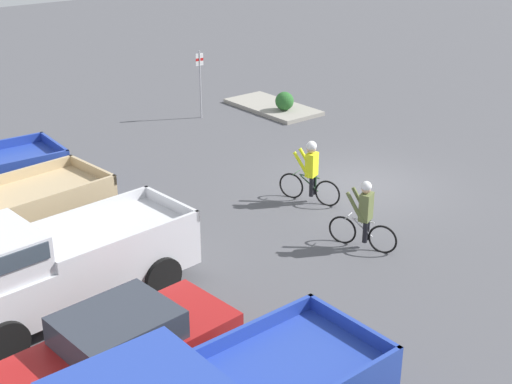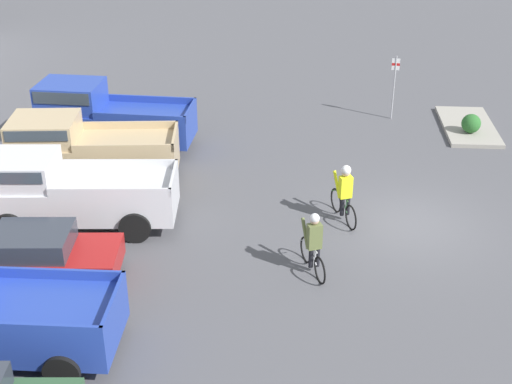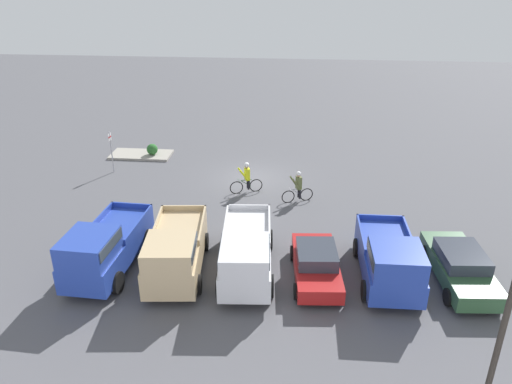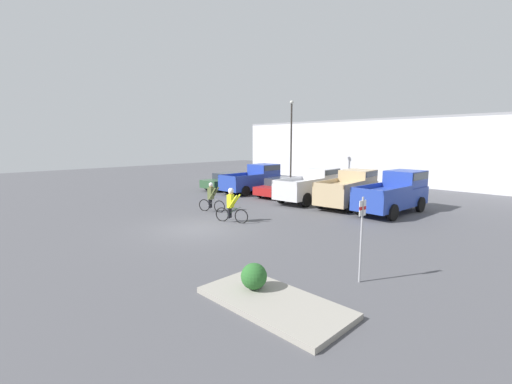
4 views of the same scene
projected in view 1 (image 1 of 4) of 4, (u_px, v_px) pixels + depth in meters
name	position (u px, v px, depth m)	size (l,w,h in m)	color
ground_plane	(361.00, 185.00, 20.67)	(80.00, 80.00, 0.00)	#4C4C51
sedan_1	(119.00, 348.00, 12.17)	(2.13, 4.36, 1.37)	maroon
pickup_truck_1	(41.00, 267.00, 13.89)	(2.47, 5.70, 2.15)	silver
cyclist_0	(310.00, 170.00, 19.26)	(1.74, 0.72, 1.78)	black
cyclist_1	(364.00, 215.00, 16.76)	(1.64, 0.69, 1.74)	black
fire_lane_sign	(200.00, 78.00, 26.21)	(0.06, 0.30, 2.53)	#9E9EA3
curb_island	(273.00, 107.00, 27.84)	(3.89, 1.90, 0.15)	gray
shrub	(284.00, 101.00, 27.05)	(0.71, 0.71, 0.71)	#286028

